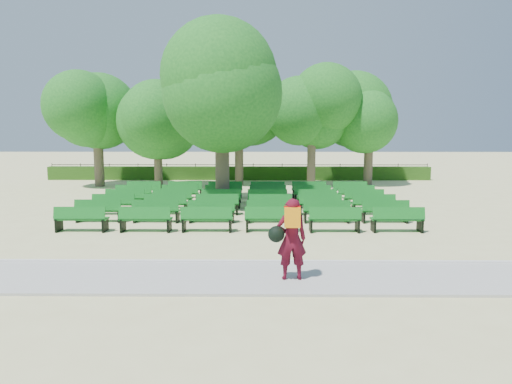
% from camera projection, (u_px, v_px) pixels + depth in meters
% --- Properties ---
extents(ground, '(120.00, 120.00, 0.00)m').
position_uv_depth(ground, '(221.00, 217.00, 17.35)').
color(ground, '#CDC788').
extents(paving, '(30.00, 2.20, 0.06)m').
position_uv_depth(paving, '(192.00, 278.00, 10.01)').
color(paving, '#A7A7A3').
rests_on(paving, ground).
extents(curb, '(30.00, 0.12, 0.10)m').
position_uv_depth(curb, '(199.00, 262.00, 11.15)').
color(curb, silver).
rests_on(curb, ground).
extents(hedge, '(26.00, 0.70, 0.90)m').
position_uv_depth(hedge, '(239.00, 173.00, 31.17)').
color(hedge, '#254E14').
rests_on(hedge, ground).
extents(fence, '(26.00, 0.10, 1.02)m').
position_uv_depth(fence, '(239.00, 179.00, 31.63)').
color(fence, black).
rests_on(fence, ground).
extents(tree_line, '(21.80, 6.80, 7.04)m').
position_uv_depth(tree_line, '(235.00, 187.00, 27.27)').
color(tree_line, '#217020').
rests_on(tree_line, ground).
extents(bench_array, '(1.67, 0.57, 1.05)m').
position_uv_depth(bench_array, '(244.00, 209.00, 18.67)').
color(bench_array, '#126B1E').
rests_on(bench_array, ground).
extents(tree_among, '(5.47, 5.47, 7.62)m').
position_uv_depth(tree_among, '(222.00, 87.00, 19.22)').
color(tree_among, brown).
rests_on(tree_among, ground).
extents(person, '(0.84, 0.52, 1.76)m').
position_uv_depth(person, '(290.00, 238.00, 9.70)').
color(person, '#4C0A1A').
rests_on(person, ground).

